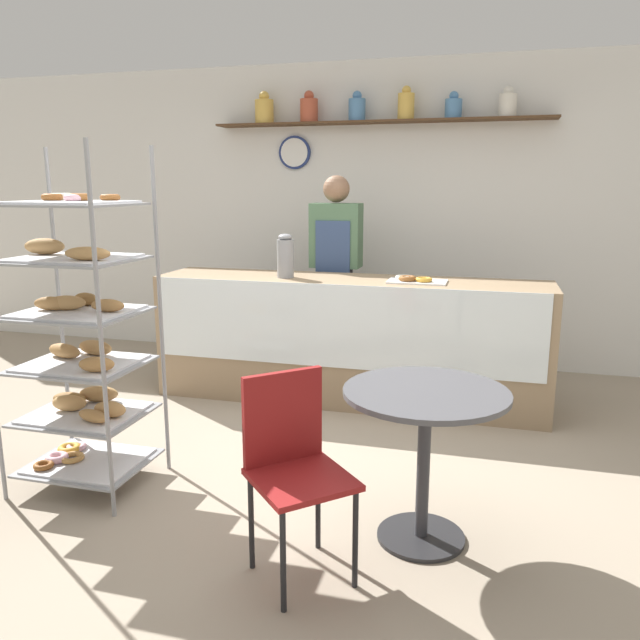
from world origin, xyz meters
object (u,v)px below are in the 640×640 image
Objects in this scene: pastry_rack at (79,339)px; person_worker at (336,270)px; cafe_table at (425,428)px; coffee_carafe at (285,256)px; cafe_chair at (292,454)px; donut_tray_counter at (414,280)px.

pastry_rack reaches higher than person_worker.
cafe_table is 2.27× the size of coffee_carafe.
donut_tray_counter reaches higher than cafe_chair.
cafe_chair is (0.48, -2.67, -0.41)m from person_worker.
coffee_carafe is at bearing -178.90° from donut_tray_counter.
person_worker is 4.09× the size of donut_tray_counter.
pastry_rack is 5.58× the size of coffee_carafe.
coffee_carafe reaches higher than cafe_table.
coffee_carafe reaches higher than cafe_chair.
pastry_rack is 1.44m from cafe_chair.
person_worker is 0.89m from donut_tray_counter.
person_worker is 5.19× the size of coffee_carafe.
pastry_rack is at bearing -132.96° from donut_tray_counter.
person_worker is 0.64m from coffee_carafe.
pastry_rack is at bearing -109.93° from coffee_carafe.
cafe_table is 2.21m from coffee_carafe.
person_worker reaches higher than cafe_chair.
pastry_rack is 1.79m from coffee_carafe.
donut_tray_counter is at bearing -37.36° from person_worker.
pastry_rack is 2.45× the size of cafe_table.
person_worker is at bearing 65.80° from coffee_carafe.
coffee_carafe is (-0.73, 2.11, 0.58)m from cafe_chair.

